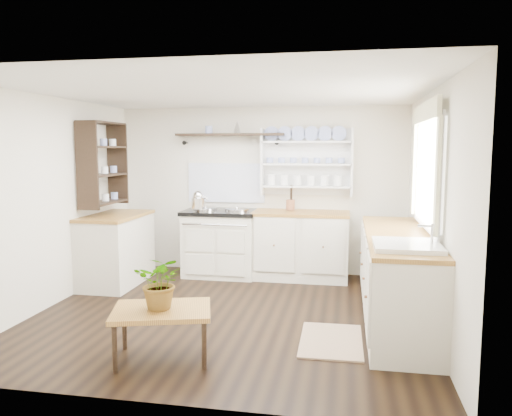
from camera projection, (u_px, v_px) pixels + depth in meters
The scene contains 19 objects.
floor at pixel (229, 314), 5.25m from camera, with size 4.00×3.80×0.01m, color black.
wall_back at pixel (260, 190), 6.97m from camera, with size 4.00×0.02×2.30m, color silver.
wall_right at pixel (432, 210), 4.76m from camera, with size 0.02×3.80×2.30m, color silver.
wall_left at pixel (52, 202), 5.47m from camera, with size 0.02×3.80×2.30m, color silver.
ceiling at pixel (228, 91), 4.98m from camera, with size 4.00×3.80×0.01m, color white.
window at pixel (426, 166), 4.86m from camera, with size 0.08×1.55×1.22m.
aga_cooker at pixel (221, 242), 6.82m from camera, with size 1.00×0.70×0.93m.
back_cabinets at pixel (301, 244), 6.65m from camera, with size 1.27×0.63×0.90m.
right_cabinets at pixel (397, 276), 4.99m from camera, with size 0.62×2.43×0.90m.
belfast_sink at pixel (406, 259), 4.22m from camera, with size 0.55×0.60×0.45m.
left_cabinets at pixel (116, 248), 6.38m from camera, with size 0.62×1.13×0.90m.
plate_rack at pixel (307, 162), 6.77m from camera, with size 1.20×0.22×0.90m.
high_shelf at pixel (230, 136), 6.83m from camera, with size 1.50×0.29×0.16m.
left_shelving at pixel (103, 163), 6.28m from camera, with size 0.28×0.80×1.05m, color black.
kettle at pixel (198, 200), 6.68m from camera, with size 0.19×0.19×0.23m, color silver, non-canonical shape.
utensil_crock at pixel (290, 205), 6.70m from camera, with size 0.12×0.12×0.14m, color brown.
center_table at pixel (162, 314), 4.09m from camera, with size 0.91×0.76×0.43m.
potted_plant at pixel (161, 282), 4.06m from camera, with size 0.40×0.35×0.44m, color #3F7233.
floor_rug at pixel (331, 341), 4.50m from camera, with size 0.55×0.85×0.02m, color brown.
Camera 1 is at (1.19, -4.95, 1.73)m, focal length 35.00 mm.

